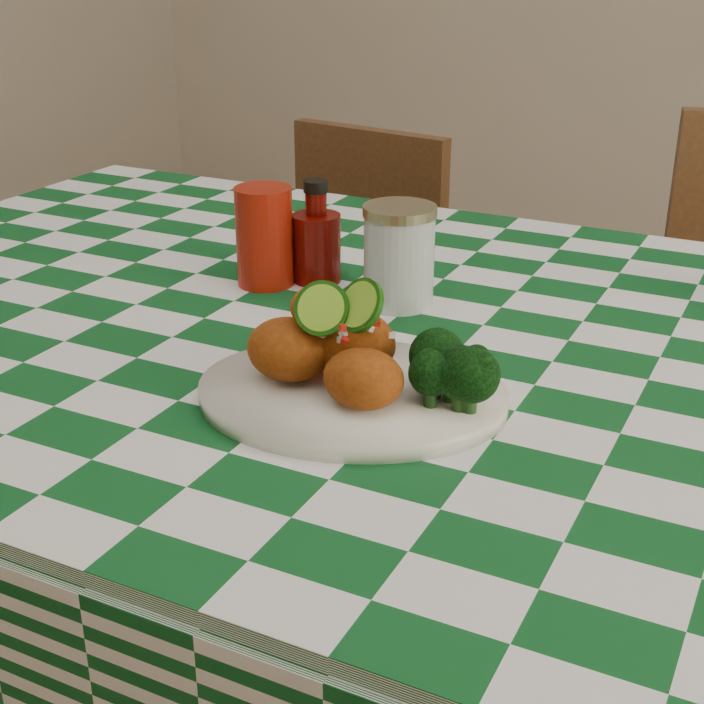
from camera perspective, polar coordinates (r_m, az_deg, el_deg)
The scene contains 8 objects.
dining_table at distance 1.35m, azimuth 1.52°, elevation -14.26°, with size 1.66×1.06×0.79m, color #0E4D1E, non-canonical shape.
plate at distance 0.97m, azimuth 0.00°, elevation -2.48°, with size 0.31×0.24×0.02m, color white, non-canonical shape.
fried_chicken_pile at distance 0.95m, azimuth -0.23°, elevation 0.90°, with size 0.16×0.12×0.10m, color #9E410F, non-canonical shape.
broccoli_side at distance 0.93m, azimuth 5.88°, elevation -1.15°, with size 0.08×0.08×0.06m, color black, non-canonical shape.
red_tumbler at distance 1.28m, azimuth -5.12°, elevation 6.70°, with size 0.07×0.07×0.13m, color #941608.
ketchup_bottle at distance 1.28m, azimuth -2.09°, elevation 7.02°, with size 0.06×0.06×0.14m, color #610904, non-canonical shape.
mason_jar at distance 1.20m, azimuth 2.75°, elevation 5.60°, with size 0.09×0.09×0.13m, color #B2BCBA, non-canonical shape.
wooden_chair_left at distance 2.09m, azimuth -1.67°, elevation 1.01°, with size 0.38×0.39×0.82m, color #472814, non-canonical shape.
Camera 1 is at (0.44, -0.96, 1.23)m, focal length 50.00 mm.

